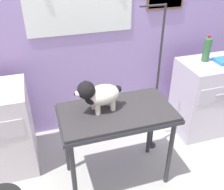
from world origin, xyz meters
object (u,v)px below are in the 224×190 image
Objects in this scene: soda_bottle at (207,49)px; grooming_arm at (156,91)px; cabinet_right at (205,97)px; grooming_table at (117,119)px; dog at (98,94)px.

grooming_arm is at bearing -163.84° from soda_bottle.
soda_bottle is (-0.06, 0.07, 0.60)m from cabinet_right.
soda_bottle is at bearing 22.52° from grooming_table.
cabinet_right is at bearing 9.82° from grooming_arm.
grooming_table is 1.35m from soda_bottle.
soda_bottle reaches higher than cabinet_right.
dog reaches higher than cabinet_right.
cabinet_right is (1.27, 0.43, -0.27)m from grooming_table.
soda_bottle is at bearing 18.44° from dog.
grooming_table is 1.12× the size of cabinet_right.
soda_bottle is at bearing 16.16° from grooming_arm.
grooming_table is 3.45× the size of soda_bottle.
dog is at bearing -161.56° from soda_bottle.
grooming_table is at bearing -157.48° from soda_bottle.
cabinet_right is (0.75, 0.13, -0.30)m from grooming_arm.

